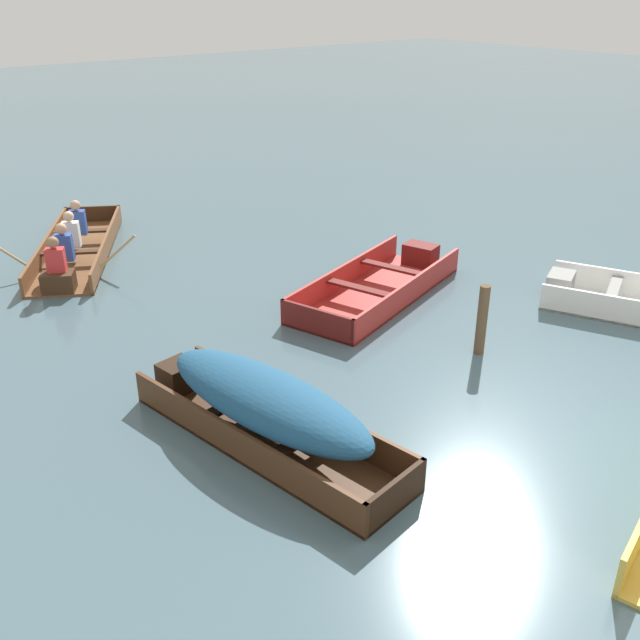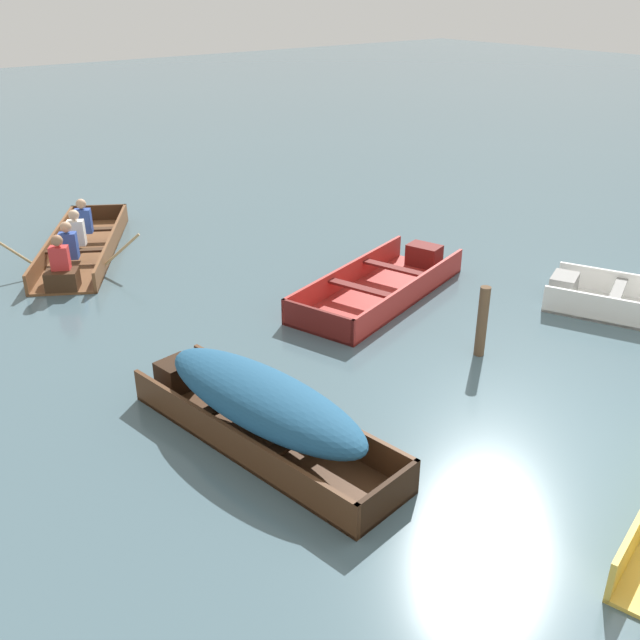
{
  "view_description": "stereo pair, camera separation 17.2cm",
  "coord_description": "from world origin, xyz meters",
  "views": [
    {
      "loc": [
        -5.99,
        -2.97,
        4.48
      ],
      "look_at": [
        -0.62,
        3.69,
        0.35
      ],
      "focal_mm": 40.0,
      "sensor_mm": 36.0,
      "label": 1
    },
    {
      "loc": [
        -5.86,
        -3.07,
        4.48
      ],
      "look_at": [
        -0.62,
        3.69,
        0.35
      ],
      "focal_mm": 40.0,
      "sensor_mm": 36.0,
      "label": 2
    }
  ],
  "objects": [
    {
      "name": "ground_plane",
      "position": [
        0.0,
        0.0,
        0.0
      ],
      "size": [
        80.0,
        80.0,
        0.0
      ],
      "primitive_type": "plane",
      "color": "#47606B"
    },
    {
      "name": "skiff_red_near_moored",
      "position": [
        1.23,
        4.44,
        0.13
      ],
      "size": [
        3.55,
        2.15,
        0.4
      ],
      "color": "#AD2D28",
      "rests_on": "ground"
    },
    {
      "name": "skiff_dark_varnish_mid_moored",
      "position": [
        -2.49,
        2.3,
        0.45
      ],
      "size": [
        1.41,
        3.5,
        0.79
      ],
      "color": "#4C2D19",
      "rests_on": "ground"
    },
    {
      "name": "skiff_white_far_moored",
      "position": [
        3.61,
        1.61,
        0.15
      ],
      "size": [
        2.14,
        2.93,
        0.41
      ],
      "color": "white",
      "rests_on": "ground"
    },
    {
      "name": "rowboat_wooden_brown_with_crew",
      "position": [
        -1.98,
        8.81,
        0.22
      ],
      "size": [
        2.96,
        3.79,
        0.91
      ],
      "color": "brown",
      "rests_on": "ground"
    },
    {
      "name": "mooring_post",
      "position": [
        0.84,
        2.17,
        0.48
      ],
      "size": [
        0.14,
        0.14,
        0.96
      ],
      "primitive_type": "cylinder",
      "color": "brown",
      "rests_on": "ground"
    }
  ]
}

